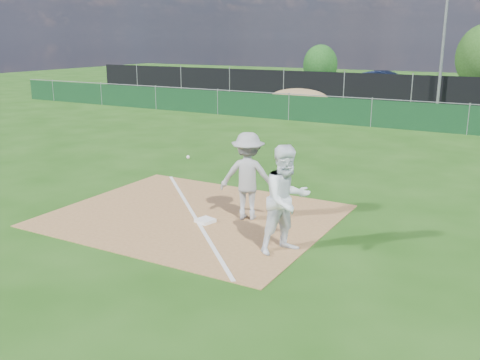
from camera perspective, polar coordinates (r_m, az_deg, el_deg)
name	(u,v)px	position (r m, az deg, el deg)	size (l,w,h in m)	color
ground	(332,146)	(19.94, 9.76, 3.56)	(90.00, 90.00, 0.00)	#1C4A0F
infield_dirt	(194,216)	(12.11, -4.97, -3.79)	(6.00, 5.00, 0.02)	#9B6C3E
foul_line	(194,215)	(12.11, -4.97, -3.73)	(0.08, 7.00, 0.01)	white
green_fence	(371,113)	(24.55, 13.84, 6.91)	(44.00, 0.05, 1.20)	black
dirt_mound	(299,99)	(29.48, 6.28, 8.54)	(3.38, 2.60, 1.17)	olive
black_fence	(412,91)	(32.24, 17.84, 9.04)	(46.00, 0.04, 1.80)	black
parking_lot	(427,98)	(37.21, 19.36, 8.25)	(46.00, 9.00, 0.01)	black
light_pole	(444,34)	(31.53, 20.93, 14.31)	(0.16, 0.16, 8.00)	slate
first_base	(205,221)	(11.63, -3.72, -4.34)	(0.35, 0.35, 0.07)	white
play_at_first	(248,176)	(11.60, 0.86, 0.41)	(2.33, 1.08, 1.92)	#ADAEB0
runner	(287,200)	(9.84, 4.98, -2.10)	(0.99, 0.78, 2.05)	white
car_left	(360,86)	(37.20, 12.65, 9.76)	(1.56, 3.88, 1.32)	#9FA0A6
car_mid	(385,84)	(37.47, 15.25, 9.89)	(1.75, 5.02, 1.65)	black
tree_left	(320,65)	(44.50, 8.55, 12.08)	(2.75, 2.75, 3.26)	#382316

